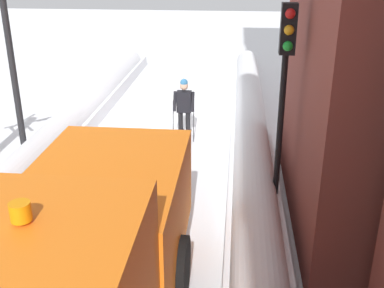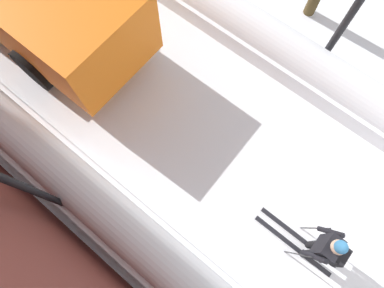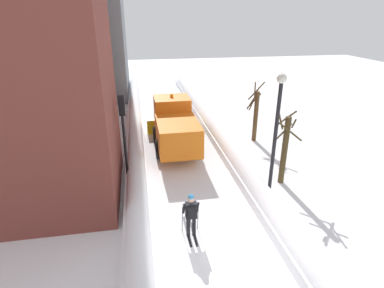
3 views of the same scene
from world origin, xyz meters
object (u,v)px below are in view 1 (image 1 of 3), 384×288
object	(u,v)px
skier	(184,106)
traffic_light_pole	(285,76)
plow_truck	(82,260)
street_lamp	(7,28)

from	to	relation	value
skier	traffic_light_pole	distance (m)	5.42
plow_truck	street_lamp	world-z (taller)	street_lamp
plow_truck	skier	distance (m)	8.16
plow_truck	traffic_light_pole	world-z (taller)	traffic_light_pole
plow_truck	street_lamp	xyz separation A→B (m)	(3.56, -6.01, 2.02)
skier	street_lamp	distance (m)	5.17
plow_truck	street_lamp	distance (m)	7.27
traffic_light_pole	street_lamp	world-z (taller)	street_lamp
plow_truck	skier	size ratio (longest dim) A/B	3.31
traffic_light_pole	plow_truck	bearing A→B (deg)	52.81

